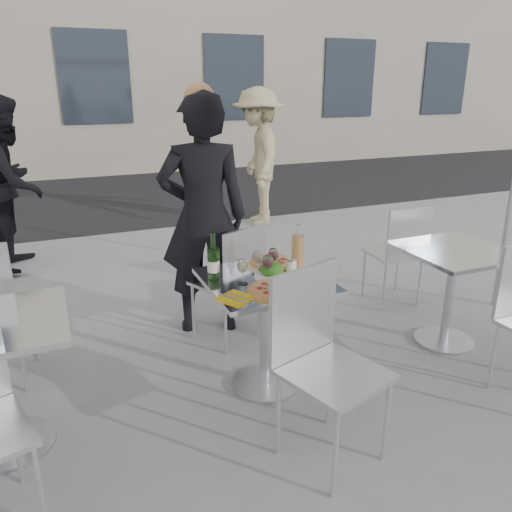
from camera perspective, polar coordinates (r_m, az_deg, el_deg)
name	(u,v)px	position (r m, az deg, el deg)	size (l,w,h in m)	color
ground	(265,385)	(3.39, 1.02, -14.51)	(80.00, 80.00, 0.00)	gray
street_asphalt	(118,194)	(9.34, -15.46, 6.82)	(24.00, 5.00, 0.00)	black
main_table	(265,310)	(3.12, 1.08, -6.23)	(0.72, 0.72, 0.75)	#B7BABF
side_table_right	(452,276)	(3.93, 21.51, -2.16)	(0.72, 0.72, 0.75)	#B7BABF
chair_far	(235,275)	(3.67, -2.46, -2.17)	(0.56, 0.56, 0.92)	silver
chair_near	(320,349)	(2.60, 7.29, -10.55)	(0.58, 0.58, 1.01)	silver
side_chair_rfar	(400,248)	(4.48, 16.15, 0.90)	(0.45, 0.46, 0.90)	silver
woman_diner	(203,217)	(3.80, -6.04, 4.44)	(0.67, 0.44, 1.84)	black
pedestrian_a	(11,184)	(5.82, -26.24, 7.44)	(0.87, 0.68, 1.79)	black
pedestrian_b	(258,157)	(6.95, 0.25, 11.22)	(1.19, 0.69, 1.85)	tan
pizza_near	(275,290)	(2.86, 2.13, -3.86)	(0.31, 0.31, 0.02)	tan
pizza_far	(271,263)	(3.27, 1.76, -0.75)	(0.34, 0.34, 0.03)	white
salad_plate	(272,270)	(3.08, 1.84, -1.62)	(0.22, 0.22, 0.09)	white
wine_bottle	(213,262)	(2.99, -4.88, -0.70)	(0.07, 0.08, 0.29)	#25531F
carafe	(298,251)	(3.18, 4.79, 0.59)	(0.08, 0.08, 0.29)	#E1AA60
sugar_shaker	(291,266)	(3.10, 4.05, -1.19)	(0.06, 0.06, 0.11)	white
wineglass_white_a	(243,267)	(2.93, -1.53, -1.22)	(0.07, 0.07, 0.16)	white
wineglass_white_b	(257,258)	(3.07, 0.12, -0.20)	(0.07, 0.07, 0.16)	white
wineglass_red_a	(268,262)	(3.00, 1.37, -0.71)	(0.07, 0.07, 0.16)	white
wineglass_red_b	(273,255)	(3.12, 1.97, 0.10)	(0.07, 0.07, 0.16)	white
napkin_left	(236,298)	(2.77, -2.32, -4.81)	(0.25, 0.25, 0.01)	yellow
napkin_right	(316,284)	(2.98, 6.82, -3.19)	(0.22, 0.22, 0.01)	yellow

